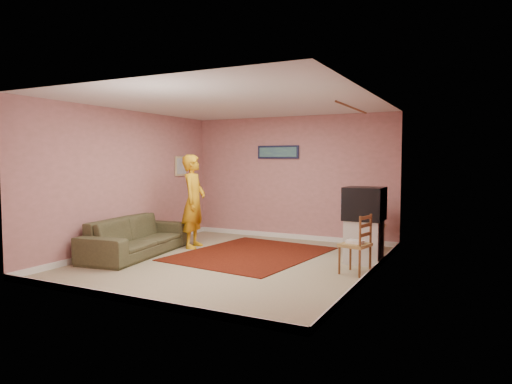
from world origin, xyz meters
The scene contains 26 objects.
ground centered at (0.00, 0.00, 0.00)m, with size 5.00×5.00×0.00m, color tan.
wall_back centered at (0.00, 2.50, 1.30)m, with size 4.50×0.02×2.60m, color #C78387.
wall_front centered at (0.00, -2.50, 1.30)m, with size 4.50×0.02×2.60m, color #C78387.
wall_left centered at (-2.25, 0.00, 1.30)m, with size 0.02×5.00×2.60m, color #C78387.
wall_right centered at (2.25, 0.00, 1.30)m, with size 0.02×5.00×2.60m, color #C78387.
ceiling centered at (0.00, 0.00, 2.60)m, with size 4.50×5.00×0.02m, color silver.
baseboard_back centered at (0.00, 2.49, 0.05)m, with size 4.50×0.02×0.10m, color white.
baseboard_front centered at (0.00, -2.49, 0.05)m, with size 4.50×0.02×0.10m, color white.
baseboard_left centered at (-2.24, 0.00, 0.05)m, with size 0.02×5.00×0.10m, color white.
baseboard_right centered at (2.24, 0.00, 0.05)m, with size 0.02×5.00×0.10m, color white.
window centered at (2.24, -0.90, 1.45)m, with size 0.01×1.10×1.50m, color black.
curtain_sheer centered at (2.23, -1.05, 1.25)m, with size 0.01×0.75×2.10m, color white.
curtain_floral centered at (2.21, -0.35, 1.25)m, with size 0.01×0.35×2.10m, color #F0E9CD.
curtain_rod centered at (2.20, -0.90, 2.32)m, with size 0.02×0.02×1.40m, color brown.
picture_back centered at (-0.30, 2.47, 1.85)m, with size 0.95×0.04×0.28m.
picture_left centered at (-2.22, 1.60, 1.55)m, with size 0.04×0.38×0.42m.
area_rug centered at (-0.01, 0.65, 0.01)m, with size 2.16×2.71×0.01m, color #320B05.
tv_cabinet centered at (1.95, 0.86, 0.35)m, with size 0.55×0.50×0.71m, color silver.
crt_tv centered at (1.94, 0.86, 0.97)m, with size 0.63×0.56×0.54m.
chair_a centered at (1.82, 1.87, 0.60)m, with size 0.50×0.49×0.53m.
dvd_player centered at (1.82, 1.87, 0.54)m, with size 0.39×0.28×0.07m, color #A9A9AE.
blue_throw centered at (1.82, 2.06, 0.79)m, with size 0.36×0.05×0.38m, color #9BBBFE.
chair_b centered at (2.00, 0.10, 0.54)m, with size 0.46×0.47×0.48m.
game_console centered at (2.00, 0.10, 0.48)m, with size 0.23×0.17×0.05m, color white.
sofa centered at (-1.80, -0.31, 0.33)m, with size 2.27×0.89×0.66m, color #4B4B2D.
person centered at (-1.29, 0.74, 0.89)m, with size 0.65×0.43×1.78m, color gold.
Camera 1 is at (3.69, -6.49, 1.68)m, focal length 32.00 mm.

